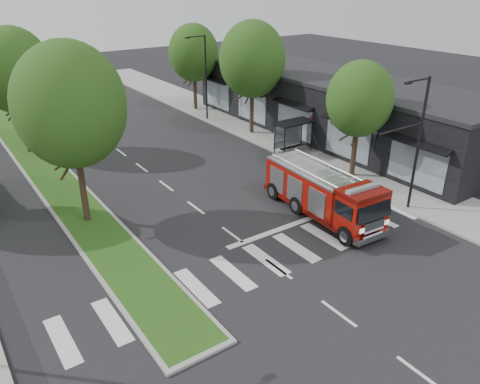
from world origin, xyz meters
name	(u,v)px	position (x,y,z in m)	size (l,w,h in m)	color
ground	(232,235)	(0.00, 0.00, 0.00)	(140.00, 140.00, 0.00)	black
sidewalk_right	(289,143)	(12.50, 10.00, 0.07)	(5.00, 80.00, 0.15)	gray
median	(37,159)	(-6.00, 18.00, 0.08)	(3.00, 50.00, 0.15)	gray
storefront_row	(330,107)	(17.00, 10.00, 2.50)	(8.00, 30.00, 5.00)	black
bus_shelter	(293,128)	(11.20, 8.15, 2.04)	(3.20, 1.60, 2.61)	black
tree_right_near	(360,99)	(11.50, 2.00, 5.51)	(4.40, 4.40, 8.05)	black
tree_right_mid	(252,60)	(11.50, 14.00, 6.49)	(5.60, 5.60, 9.72)	black
tree_right_far	(193,53)	(11.50, 24.00, 5.84)	(5.00, 5.00, 8.73)	black
tree_median_near	(70,106)	(-6.00, 6.00, 6.81)	(5.80, 5.80, 10.16)	black
tree_median_far	(14,71)	(-6.00, 20.00, 6.49)	(5.60, 5.60, 9.72)	black
streetlight_right_near	(410,138)	(9.61, -3.50, 4.67)	(4.08, 0.22, 8.00)	black
streetlight_right_far	(205,74)	(10.35, 20.00, 4.48)	(2.11, 0.20, 8.00)	black
fire_engine	(323,193)	(5.66, -1.03, 1.42)	(3.08, 8.69, 2.97)	#500804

